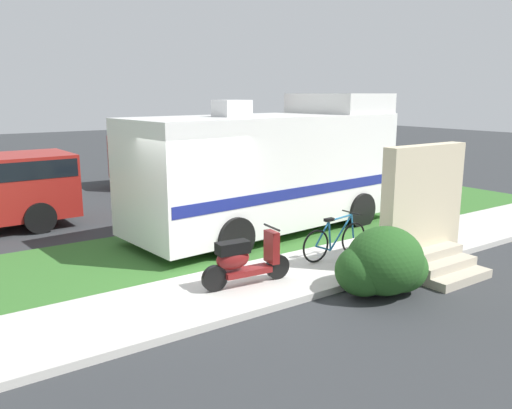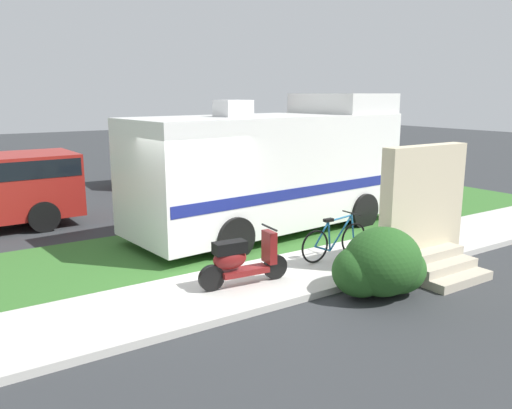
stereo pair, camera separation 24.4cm
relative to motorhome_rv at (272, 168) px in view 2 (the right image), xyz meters
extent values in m
plane|color=#2D3033|center=(-2.79, -1.68, -1.58)|extent=(80.00, 80.00, 0.00)
cube|color=beige|center=(-2.79, -2.88, -1.52)|extent=(24.00, 2.00, 0.12)
cube|color=#336628|center=(-2.79, -0.18, -1.54)|extent=(24.00, 3.40, 0.08)
cube|color=silver|center=(-0.12, -0.01, -0.02)|extent=(7.00, 2.99, 2.53)
cube|color=silver|center=(2.39, 0.21, 1.50)|extent=(1.99, 2.43, 0.50)
cube|color=navy|center=(-0.12, -0.01, -0.40)|extent=(6.87, 3.00, 0.24)
cube|color=black|center=(3.26, 0.29, 0.42)|extent=(0.26, 2.04, 0.90)
cube|color=silver|center=(-1.13, -0.10, 1.43)|extent=(0.75, 0.66, 0.36)
cylinder|color=black|center=(1.89, 1.32, -1.13)|extent=(0.92, 0.36, 0.90)
cylinder|color=black|center=(2.09, -0.97, -1.13)|extent=(0.92, 0.36, 0.90)
cylinder|color=black|center=(-2.08, 0.97, -1.13)|extent=(0.92, 0.36, 0.90)
cylinder|color=black|center=(-1.88, -1.32, -1.13)|extent=(0.92, 0.36, 0.90)
cylinder|color=black|center=(-2.04, -2.97, -1.24)|extent=(0.45, 0.14, 0.44)
cylinder|color=black|center=(-3.25, -2.86, -1.24)|extent=(0.45, 0.14, 0.44)
cube|color=maroon|center=(-2.64, -2.91, -1.22)|extent=(0.88, 0.36, 0.10)
cube|color=black|center=(-2.91, -2.89, -0.76)|extent=(0.58, 0.31, 0.20)
ellipsoid|color=maroon|center=(-2.91, -2.89, -0.96)|extent=(0.63, 0.36, 0.36)
cube|color=maroon|center=(-2.16, -2.96, -0.86)|extent=(0.17, 0.33, 0.56)
cylinder|color=black|center=(-2.16, -2.96, -0.51)|extent=(0.08, 0.50, 0.04)
sphere|color=white|center=(-2.16, -2.96, -0.68)|extent=(0.12, 0.12, 0.12)
torus|color=black|center=(0.13, -2.68, -1.14)|extent=(0.65, 0.04, 0.65)
torus|color=black|center=(-0.89, -2.68, -1.14)|extent=(0.65, 0.04, 0.65)
cylinder|color=#1E6699|center=(-0.23, -2.68, -0.96)|extent=(0.58, 0.04, 0.67)
cylinder|color=#1E6699|center=(-0.53, -2.68, -0.98)|extent=(0.10, 0.04, 0.60)
cylinder|color=#1E6699|center=(-0.26, -2.68, -0.66)|extent=(0.61, 0.04, 0.09)
cylinder|color=#1E6699|center=(-0.70, -2.68, -1.21)|extent=(0.40, 0.04, 0.18)
cylinder|color=#1E6699|center=(-0.73, -2.68, -0.91)|extent=(0.36, 0.04, 0.47)
cylinder|color=#1E6699|center=(0.09, -2.68, -0.89)|extent=(0.12, 0.04, 0.51)
cube|color=black|center=(-0.56, -2.68, -0.66)|extent=(0.20, 0.10, 0.06)
cylinder|color=black|center=(0.05, -2.68, -0.60)|extent=(0.03, 0.52, 0.03)
cube|color=maroon|center=(-4.83, 4.08, -0.52)|extent=(2.52, 2.03, 1.56)
cube|color=black|center=(-4.83, 4.08, -0.04)|extent=(2.40, 2.04, 0.44)
cylinder|color=black|center=(-4.66, 5.03, -1.20)|extent=(0.77, 0.26, 0.76)
cylinder|color=black|center=(-4.62, 3.14, -1.20)|extent=(0.77, 0.26, 0.76)
cube|color=maroon|center=(0.22, 7.86, -0.53)|extent=(2.43, 2.10, 1.54)
cube|color=black|center=(0.22, 7.86, -0.06)|extent=(2.31, 2.11, 0.44)
cube|color=maroon|center=(2.77, 7.69, -0.92)|extent=(2.94, 2.13, 0.76)
cylinder|color=black|center=(-0.02, 6.94, -1.20)|extent=(0.77, 0.29, 0.76)
cylinder|color=black|center=(0.10, 8.80, -1.20)|extent=(0.77, 0.29, 0.76)
cylinder|color=black|center=(3.04, 6.73, -1.20)|extent=(0.77, 0.29, 0.76)
cylinder|color=black|center=(3.16, 8.60, -1.20)|extent=(0.77, 0.29, 0.76)
cube|color=#B2A893|center=(0.73, -4.48, -1.50)|extent=(1.40, 0.96, 0.16)
cube|color=#B2A893|center=(0.73, -4.32, -1.34)|extent=(1.40, 0.64, 0.16)
cube|color=#B2A893|center=(0.73, -4.16, -1.18)|extent=(1.40, 0.32, 0.16)
cube|color=beige|center=(0.73, -3.85, -0.38)|extent=(2.00, 0.30, 2.40)
ellipsoid|color=#23511E|center=(-0.87, -4.38, -0.97)|extent=(1.35, 1.22, 1.15)
ellipsoid|color=#23511E|center=(-1.21, -4.24, -1.11)|extent=(1.02, 0.91, 0.86)
ellipsoid|color=#23511E|center=(-0.56, -4.48, -1.14)|extent=(0.95, 0.85, 0.81)
cylinder|color=navy|center=(1.77, -3.18, -1.35)|extent=(0.07, 0.07, 0.22)
cylinder|color=navy|center=(1.77, -3.18, -1.22)|extent=(0.03, 0.03, 0.04)
cylinder|color=black|center=(1.77, -3.18, -1.20)|extent=(0.04, 0.04, 0.02)
camera|label=1|loc=(-7.35, -9.90, 1.74)|focal=36.49mm
camera|label=2|loc=(-7.15, -10.03, 1.74)|focal=36.49mm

